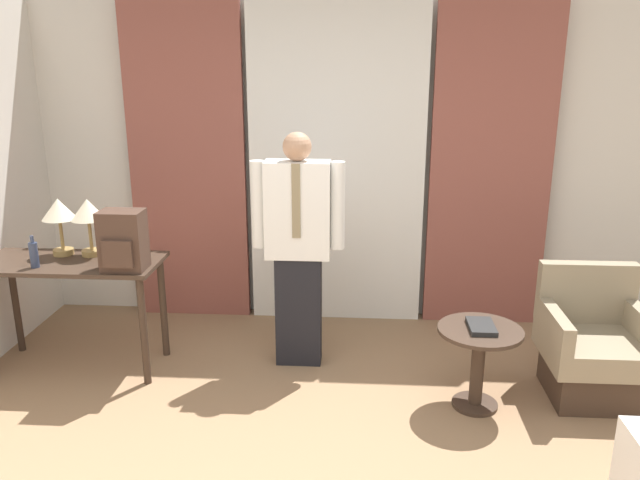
% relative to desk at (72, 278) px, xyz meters
% --- Properties ---
extents(wall_back, '(10.00, 0.06, 2.70)m').
position_rel_desk_xyz_m(wall_back, '(1.79, 1.15, 0.68)').
color(wall_back, silver).
rests_on(wall_back, ground_plane).
extents(curtain_sheer_center, '(1.41, 0.06, 2.58)m').
position_rel_desk_xyz_m(curtain_sheer_center, '(1.79, 1.02, 0.62)').
color(curtain_sheer_center, white).
rests_on(curtain_sheer_center, ground_plane).
extents(curtain_drape_left, '(0.95, 0.06, 2.58)m').
position_rel_desk_xyz_m(curtain_drape_left, '(0.58, 1.02, 0.62)').
color(curtain_drape_left, brown).
rests_on(curtain_drape_left, ground_plane).
extents(curtain_drape_right, '(0.95, 0.06, 2.58)m').
position_rel_desk_xyz_m(curtain_drape_right, '(3.01, 1.02, 0.62)').
color(curtain_drape_right, brown).
rests_on(curtain_drape_right, ground_plane).
extents(desk, '(1.24, 0.55, 0.80)m').
position_rel_desk_xyz_m(desk, '(0.00, 0.00, 0.00)').
color(desk, '#38281E').
rests_on(desk, ground_plane).
extents(table_lamp_left, '(0.23, 0.23, 0.41)m').
position_rel_desk_xyz_m(table_lamp_left, '(-0.10, 0.14, 0.43)').
color(table_lamp_left, '#9E7F47').
rests_on(table_lamp_left, desk).
extents(table_lamp_right, '(0.23, 0.23, 0.41)m').
position_rel_desk_xyz_m(table_lamp_right, '(0.10, 0.14, 0.43)').
color(table_lamp_right, '#9E7F47').
rests_on(table_lamp_right, desk).
extents(bottle_by_lamp, '(0.06, 0.06, 0.22)m').
position_rel_desk_xyz_m(bottle_by_lamp, '(-0.16, -0.15, 0.21)').
color(bottle_by_lamp, '#2D3851').
rests_on(bottle_by_lamp, desk).
extents(backpack, '(0.28, 0.23, 0.40)m').
position_rel_desk_xyz_m(backpack, '(0.45, -0.15, 0.32)').
color(backpack, '#422D23').
rests_on(backpack, desk).
extents(person, '(0.64, 0.21, 1.67)m').
position_rel_desk_xyz_m(person, '(1.56, 0.18, 0.23)').
color(person, black).
rests_on(person, ground_plane).
extents(armchair, '(0.64, 0.62, 0.84)m').
position_rel_desk_xyz_m(armchair, '(3.51, -0.16, -0.36)').
color(armchair, '#38281E').
rests_on(armchair, ground_plane).
extents(side_table, '(0.52, 0.52, 0.54)m').
position_rel_desk_xyz_m(side_table, '(2.74, -0.36, -0.31)').
color(side_table, '#38281E').
rests_on(side_table, ground_plane).
extents(book, '(0.16, 0.25, 0.03)m').
position_rel_desk_xyz_m(book, '(2.74, -0.36, -0.12)').
color(book, black).
rests_on(book, side_table).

